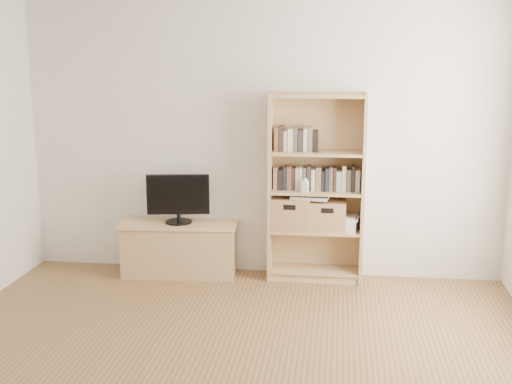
% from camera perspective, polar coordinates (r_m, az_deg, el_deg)
% --- Properties ---
extents(back_wall, '(4.50, 0.02, 2.60)m').
position_cam_1_polar(back_wall, '(6.01, 0.54, 4.79)').
color(back_wall, silver).
rests_on(back_wall, floor).
extents(tv_stand, '(1.09, 0.48, 0.49)m').
position_cam_1_polar(tv_stand, '(6.19, -6.81, -5.11)').
color(tv_stand, tan).
rests_on(tv_stand, floor).
extents(bookshelf, '(0.87, 0.32, 1.74)m').
position_cam_1_polar(bookshelf, '(5.89, 5.37, 0.34)').
color(bookshelf, tan).
rests_on(bookshelf, floor).
extents(television, '(0.59, 0.14, 0.46)m').
position_cam_1_polar(television, '(6.06, -6.93, -0.64)').
color(television, black).
rests_on(television, tv_stand).
extents(books_row_mid, '(0.78, 0.16, 0.21)m').
position_cam_1_polar(books_row_mid, '(5.89, 5.39, 1.19)').
color(books_row_mid, '#825E47').
rests_on(books_row_mid, bookshelf).
extents(books_row_upper, '(0.35, 0.14, 0.18)m').
position_cam_1_polar(books_row_upper, '(5.84, 3.56, 4.55)').
color(books_row_upper, '#825E47').
rests_on(books_row_upper, bookshelf).
extents(baby_monitor, '(0.06, 0.05, 0.11)m').
position_cam_1_polar(baby_monitor, '(5.79, 4.39, 0.50)').
color(baby_monitor, white).
rests_on(baby_monitor, bookshelf).
extents(basket_left, '(0.36, 0.30, 0.30)m').
position_cam_1_polar(basket_left, '(5.95, 3.08, -1.86)').
color(basket_left, '#9F6C48').
rests_on(basket_left, bookshelf).
extents(basket_right, '(0.34, 0.28, 0.27)m').
position_cam_1_polar(basket_right, '(5.94, 6.34, -2.06)').
color(basket_right, '#9F6C48').
rests_on(basket_right, bookshelf).
extents(laptop, '(0.37, 0.28, 0.03)m').
position_cam_1_polar(laptop, '(5.90, 4.89, -0.41)').
color(laptop, white).
rests_on(laptop, basket_left).
extents(magazine_stack, '(0.21, 0.27, 0.11)m').
position_cam_1_polar(magazine_stack, '(5.96, 8.18, -2.85)').
color(magazine_stack, beige).
rests_on(magazine_stack, bookshelf).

